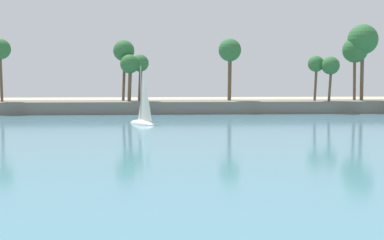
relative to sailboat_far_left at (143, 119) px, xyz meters
The scene contains 3 objects.
sea 3.65m from the sailboat_far_left, 71.65° to the left, with size 220.00×108.39×0.06m, color teal.
palm_headland 18.34m from the sailboat_far_left, 76.84° to the left, with size 89.46×6.09×13.02m.
sailboat_far_left is the anchor object (origin of this frame).
Camera 1 is at (0.59, -5.55, 5.95)m, focal length 52.82 mm.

